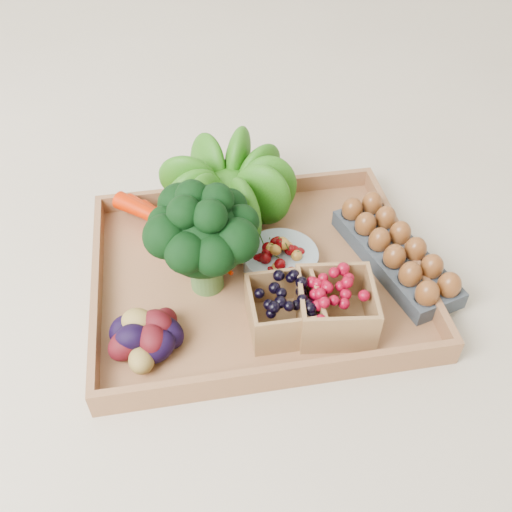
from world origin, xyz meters
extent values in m
plane|color=beige|center=(0.00, 0.00, 0.00)|extent=(4.00, 4.00, 0.00)
cube|color=#996640|center=(0.00, 0.00, 0.01)|extent=(0.55, 0.45, 0.01)
sphere|color=#1A4B0B|center=(-0.02, 0.16, 0.10)|extent=(0.17, 0.17, 0.17)
cylinder|color=#8C9EA5|center=(0.05, 0.01, 0.03)|extent=(0.13, 0.13, 0.03)
cube|color=#3C434D|center=(0.25, -0.01, 0.03)|extent=(0.16, 0.29, 0.03)
cube|color=black|center=(0.02, -0.12, 0.05)|extent=(0.11, 0.11, 0.07)
cube|color=maroon|center=(0.10, -0.13, 0.06)|extent=(0.13, 0.13, 0.08)
camera|label=1|loc=(-0.12, -0.68, 0.73)|focal=40.00mm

